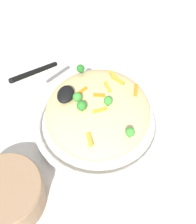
# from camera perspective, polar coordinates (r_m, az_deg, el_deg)

# --- Properties ---
(ground_plane) EXTENTS (2.40, 2.40, 0.00)m
(ground_plane) POSITION_cam_1_polar(r_m,az_deg,el_deg) (0.72, -0.00, -3.25)
(ground_plane) COLOR beige
(serving_bowl) EXTENTS (0.33, 0.33, 0.04)m
(serving_bowl) POSITION_cam_1_polar(r_m,az_deg,el_deg) (0.71, -0.00, -2.27)
(serving_bowl) COLOR silver
(serving_bowl) RESTS_ON ground_plane
(pasta_mound) EXTENTS (0.28, 0.26, 0.08)m
(pasta_mound) POSITION_cam_1_polar(r_m,az_deg,el_deg) (0.66, -0.00, 0.38)
(pasta_mound) COLOR #D1BA7A
(pasta_mound) RESTS_ON serving_bowl
(carrot_piece_0) EXTENTS (0.03, 0.04, 0.01)m
(carrot_piece_0) POSITION_cam_1_polar(r_m,az_deg,el_deg) (0.69, 4.27, 6.85)
(carrot_piece_0) COLOR orange
(carrot_piece_0) RESTS_ON pasta_mound
(carrot_piece_1) EXTENTS (0.02, 0.03, 0.01)m
(carrot_piece_1) POSITION_cam_1_polar(r_m,az_deg,el_deg) (0.61, 0.34, 0.38)
(carrot_piece_1) COLOR orange
(carrot_piece_1) RESTS_ON pasta_mound
(carrot_piece_2) EXTENTS (0.03, 0.02, 0.01)m
(carrot_piece_2) POSITION_cam_1_polar(r_m,az_deg,el_deg) (0.66, -3.31, 4.58)
(carrot_piece_2) COLOR orange
(carrot_piece_2) RESTS_ON pasta_mound
(carrot_piece_3) EXTENTS (0.01, 0.03, 0.01)m
(carrot_piece_3) POSITION_cam_1_polar(r_m,az_deg,el_deg) (0.64, 0.52, 3.56)
(carrot_piece_3) COLOR orange
(carrot_piece_3) RESTS_ON pasta_mound
(carrot_piece_4) EXTENTS (0.03, 0.02, 0.01)m
(carrot_piece_4) POSITION_cam_1_polar(r_m,az_deg,el_deg) (0.58, -1.48, -5.93)
(carrot_piece_4) COLOR orange
(carrot_piece_4) RESTS_ON pasta_mound
(carrot_piece_5) EXTENTS (0.02, 0.02, 0.01)m
(carrot_piece_5) POSITION_cam_1_polar(r_m,az_deg,el_deg) (0.70, 3.15, 8.07)
(carrot_piece_5) COLOR orange
(carrot_piece_5) RESTS_ON pasta_mound
(carrot_piece_6) EXTENTS (0.04, 0.01, 0.01)m
(carrot_piece_6) POSITION_cam_1_polar(r_m,az_deg,el_deg) (0.67, 8.14, 4.70)
(carrot_piece_6) COLOR orange
(carrot_piece_6) RESTS_ON pasta_mound
(carrot_piece_7) EXTENTS (0.04, 0.03, 0.01)m
(carrot_piece_7) POSITION_cam_1_polar(r_m,az_deg,el_deg) (0.66, 2.07, 5.33)
(carrot_piece_7) COLOR orange
(carrot_piece_7) RESTS_ON pasta_mound
(broccoli_floret_0) EXTENTS (0.02, 0.02, 0.03)m
(broccoli_floret_0) POSITION_cam_1_polar(r_m,az_deg,el_deg) (0.63, -4.42, 3.17)
(broccoli_floret_0) COLOR #377928
(broccoli_floret_0) RESTS_ON pasta_mound
(broccoli_floret_1) EXTENTS (0.02, 0.02, 0.03)m
(broccoli_floret_1) POSITION_cam_1_polar(r_m,az_deg,el_deg) (0.57, 6.87, -4.33)
(broccoli_floret_1) COLOR #377928
(broccoli_floret_1) RESTS_ON pasta_mound
(broccoli_floret_2) EXTENTS (0.02, 0.02, 0.03)m
(broccoli_floret_2) POSITION_cam_1_polar(r_m,az_deg,el_deg) (0.61, -3.51, 1.33)
(broccoli_floret_2) COLOR #296820
(broccoli_floret_2) RESTS_ON pasta_mound
(broccoli_floret_3) EXTENTS (0.02, 0.02, 0.02)m
(broccoli_floret_3) POSITION_cam_1_polar(r_m,az_deg,el_deg) (0.70, -3.75, 9.22)
(broccoli_floret_3) COLOR #205B1C
(broccoli_floret_3) RESTS_ON pasta_mound
(broccoli_floret_4) EXTENTS (0.02, 0.02, 0.03)m
(broccoli_floret_4) POSITION_cam_1_polar(r_m,az_deg,el_deg) (0.61, 2.17, 2.41)
(broccoli_floret_4) COLOR #377928
(broccoli_floret_4) RESTS_ON pasta_mound
(serving_spoon) EXTENTS (0.16, 0.12, 0.09)m
(serving_spoon) POSITION_cam_1_polar(r_m,az_deg,el_deg) (0.64, -9.30, 5.65)
(serving_spoon) COLOR black
(serving_spoon) RESTS_ON pasta_mound
(companion_bowl) EXTENTS (0.16, 0.16, 0.08)m
(companion_bowl) POSITION_cam_1_polar(r_m,az_deg,el_deg) (0.62, -18.89, -16.18)
(companion_bowl) COLOR #8C6B4C
(companion_bowl) RESTS_ON ground_plane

